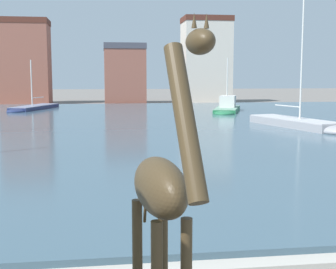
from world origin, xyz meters
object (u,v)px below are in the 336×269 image
sailboat_navy (31,109)px  sailboat_grey (302,125)px  sailboat_green (227,109)px  giraffe_statue (163,196)px

sailboat_navy → sailboat_grey: size_ratio=1.01×
sailboat_grey → sailboat_green: (-1.07, 15.90, 0.12)m
giraffe_statue → sailboat_green: bearing=73.6°
sailboat_grey → sailboat_green: 15.93m
giraffe_statue → sailboat_green: size_ratio=0.49×
sailboat_grey → sailboat_green: bearing=93.9°
giraffe_statue → sailboat_green: 42.41m
sailboat_green → sailboat_grey: bearing=-86.1°
sailboat_navy → sailboat_grey: bearing=-45.0°
giraffe_statue → sailboat_navy: bearing=100.5°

